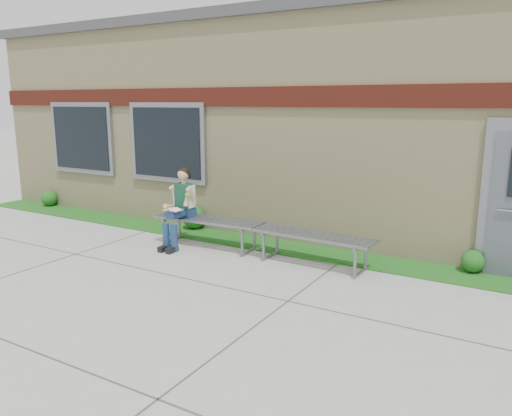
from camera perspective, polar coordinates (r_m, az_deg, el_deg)
The scene contains 9 objects.
ground at distance 6.63m, azimuth -6.19°, elevation -10.33°, with size 80.00×80.00×0.00m, color #9E9E99.
grass_strip at distance 8.73m, azimuth 4.01°, elevation -4.65°, with size 16.00×0.80×0.02m, color #154B14.
school_building at distance 11.51m, azimuth 11.79°, elevation 9.77°, with size 16.20×6.22×4.20m.
bench_left at distance 8.79m, azimuth -5.45°, elevation -1.94°, with size 2.01×0.66×0.51m.
bench_right at distance 7.83m, azimuth 6.57°, elevation -3.79°, with size 1.97×0.63×0.51m.
girl at distance 8.82m, azimuth -8.67°, elevation 0.35°, with size 0.48×0.79×1.39m.
shrub_west at distance 13.16m, azimuth -22.54°, elevation 1.05°, with size 0.38×0.38×0.38m, color #154B14.
shrub_mid at distance 10.05m, azimuth -7.08°, elevation -1.06°, with size 0.46×0.46×0.46m, color #154B14.
shrub_east at distance 8.14m, azimuth 23.53°, elevation -5.61°, with size 0.34×0.34×0.34m, color #154B14.
Camera 1 is at (3.68, -4.91, 2.53)m, focal length 35.00 mm.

